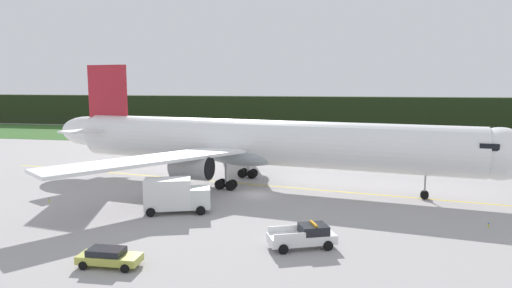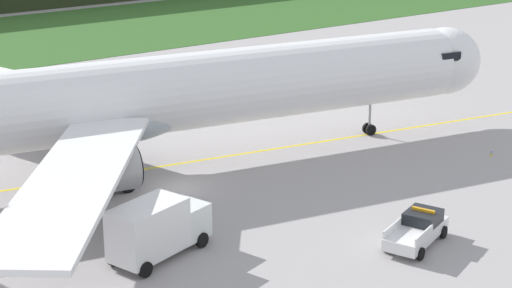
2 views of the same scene
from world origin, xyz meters
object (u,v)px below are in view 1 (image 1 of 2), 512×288
Objects in this scene: staff_car at (109,257)px; airliner at (259,143)px; catering_truck at (175,195)px; ops_pickup_truck at (304,236)px.

airliner is at bearing 78.27° from staff_car.
airliner reaches higher than catering_truck.
airliner is 10.75× the size of ops_pickup_truck.
airliner reaches higher than staff_car.
catering_truck is (-13.39, 7.07, 0.89)m from ops_pickup_truck.
catering_truck is 13.44m from staff_car.
ops_pickup_truck is 14.57m from staff_car.
airliner is at bearing 110.20° from ops_pickup_truck.
airliner is 8.82× the size of catering_truck.
airliner is 13.54× the size of staff_car.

